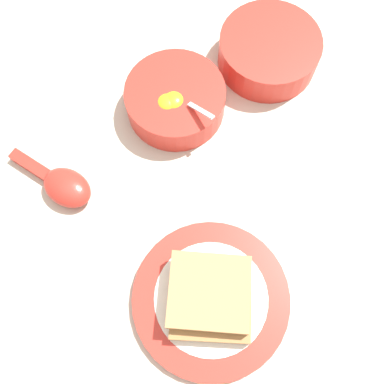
{
  "coord_description": "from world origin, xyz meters",
  "views": [
    {
      "loc": [
        -0.23,
        -0.11,
        0.63
      ],
      "look_at": [
        -0.07,
        0.04,
        0.02
      ],
      "focal_mm": 42.0,
      "sensor_mm": 36.0,
      "label": 1
    }
  ],
  "objects": [
    {
      "name": "egg_bowl",
      "position": [
        0.02,
        0.17,
        0.03
      ],
      "size": [
        0.16,
        0.16,
        0.08
      ],
      "color": "red",
      "rests_on": "ground_plane"
    },
    {
      "name": "toast_sandwich",
      "position": [
        -0.16,
        -0.08,
        0.04
      ],
      "size": [
        0.15,
        0.15,
        0.04
      ],
      "color": "#9E7042",
      "rests_on": "toast_plate"
    },
    {
      "name": "congee_bowl",
      "position": [
        0.19,
        0.12,
        0.03
      ],
      "size": [
        0.16,
        0.16,
        0.05
      ],
      "color": "red",
      "rests_on": "ground_plane"
    },
    {
      "name": "ground_plane",
      "position": [
        0.0,
        0.0,
        0.0
      ],
      "size": [
        3.0,
        3.0,
        0.0
      ],
      "primitive_type": "plane",
      "color": "beige"
    },
    {
      "name": "toast_plate",
      "position": [
        -0.16,
        -0.08,
        0.01
      ],
      "size": [
        0.22,
        0.22,
        0.02
      ],
      "color": "red",
      "rests_on": "ground_plane"
    },
    {
      "name": "soup_spoon",
      "position": [
        -0.19,
        0.19,
        0.02
      ],
      "size": [
        0.07,
        0.15,
        0.03
      ],
      "color": "red",
      "rests_on": "ground_plane"
    }
  ]
}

